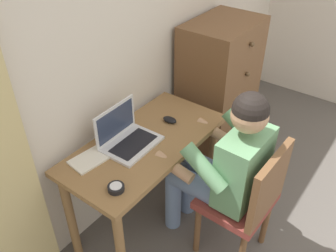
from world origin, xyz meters
TOP-DOWN VIEW (x-y plane):
  - wall_back at (0.00, 2.20)m, footprint 4.80×0.05m
  - desk at (-0.33, 1.86)m, footprint 1.10×0.54m
  - dresser at (0.68, 1.92)m, footprint 0.65×0.48m
  - chair at (-0.16, 1.21)m, footprint 0.43×0.41m
  - person_seated at (-0.16, 1.40)m, footprint 0.54×0.59m
  - laptop at (-0.41, 1.94)m, footprint 0.35×0.26m
  - computer_mouse at (-0.07, 1.86)m, footprint 0.06×0.10m
  - desk_clock at (-0.74, 1.72)m, footprint 0.09×0.09m
  - notebook_pad at (-0.66, 2.00)m, footprint 0.23×0.17m

SIDE VIEW (x-z plane):
  - chair at x=-0.16m, z-range 0.06..0.95m
  - dresser at x=0.68m, z-range 0.00..1.20m
  - desk at x=-0.33m, z-range 0.24..0.99m
  - person_seated at x=-0.16m, z-range 0.08..1.29m
  - notebook_pad at x=-0.66m, z-range 0.74..0.76m
  - desk_clock at x=-0.74m, z-range 0.74..0.78m
  - computer_mouse at x=-0.07m, z-range 0.74..0.78m
  - laptop at x=-0.41m, z-range 0.68..0.92m
  - wall_back at x=0.00m, z-range 0.00..2.50m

